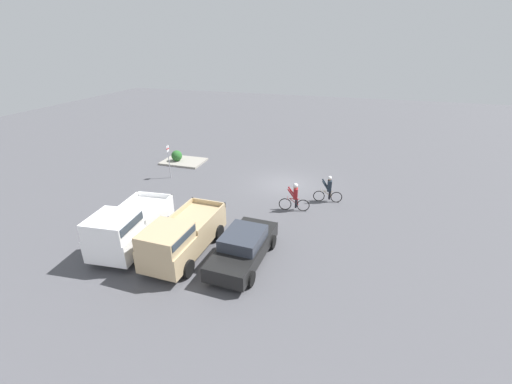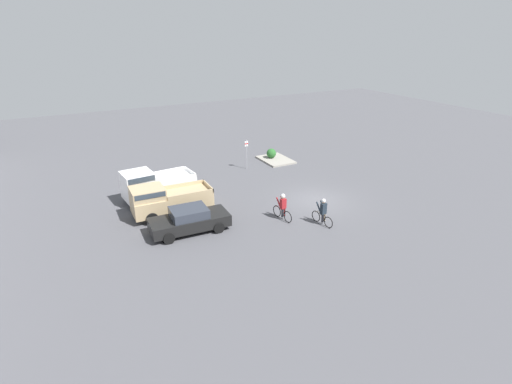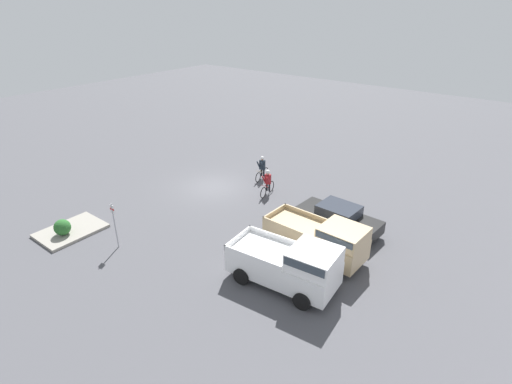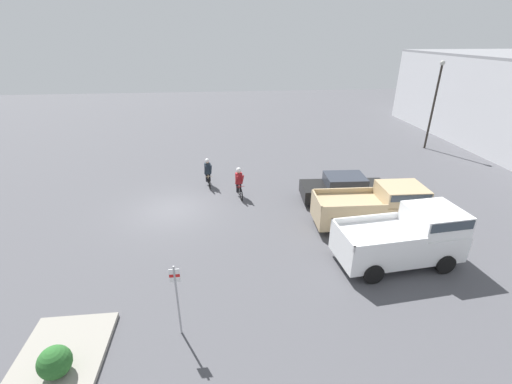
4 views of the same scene
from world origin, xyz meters
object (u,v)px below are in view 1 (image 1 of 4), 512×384
at_px(cyclist_1, 329,189).
at_px(fire_lane_sign, 169,158).
at_px(pickup_truck_0, 181,237).
at_px(cyclist_0, 295,196).
at_px(shrub, 177,156).
at_px(pickup_truck_1, 128,227).
at_px(sedan_0, 244,247).

distance_m(cyclist_1, fire_lane_sign, 11.39).
xyz_separation_m(pickup_truck_0, cyclist_0, (-4.01, -6.16, -0.18)).
relative_size(cyclist_0, cyclist_1, 1.02).
height_order(cyclist_0, shrub, cyclist_0).
bearing_deg(fire_lane_sign, cyclist_0, 166.11).
bearing_deg(pickup_truck_1, fire_lane_sign, -71.74).
bearing_deg(cyclist_1, pickup_truck_0, 54.01).
distance_m(sedan_0, fire_lane_sign, 11.64).
distance_m(cyclist_0, cyclist_1, 2.49).
bearing_deg(pickup_truck_1, cyclist_0, -137.37).
height_order(sedan_0, pickup_truck_1, pickup_truck_1).
relative_size(sedan_0, pickup_truck_1, 0.94).
height_order(sedan_0, cyclist_0, cyclist_0).
height_order(cyclist_1, fire_lane_sign, fire_lane_sign).
height_order(sedan_0, pickup_truck_0, pickup_truck_0).
bearing_deg(shrub, pickup_truck_1, 109.01).
bearing_deg(fire_lane_sign, sedan_0, 136.32).
bearing_deg(shrub, sedan_0, 130.75).
height_order(sedan_0, cyclist_1, cyclist_1).
bearing_deg(pickup_truck_0, sedan_0, -169.68).
relative_size(cyclist_1, shrub, 2.04).
xyz_separation_m(sedan_0, shrub, (9.60, -11.15, -0.17)).
height_order(cyclist_0, fire_lane_sign, fire_lane_sign).
relative_size(pickup_truck_1, cyclist_0, 2.78).
distance_m(pickup_truck_0, fire_lane_sign, 10.21).
xyz_separation_m(pickup_truck_0, pickup_truck_1, (2.75, 0.06, 0.07)).
bearing_deg(fire_lane_sign, cyclist_1, 176.95).
bearing_deg(cyclist_0, shrub, -26.96).
xyz_separation_m(cyclist_0, shrub, (10.80, -5.50, -0.32)).
height_order(fire_lane_sign, shrub, fire_lane_sign).
bearing_deg(sedan_0, fire_lane_sign, -43.68).
relative_size(sedan_0, cyclist_0, 2.61).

